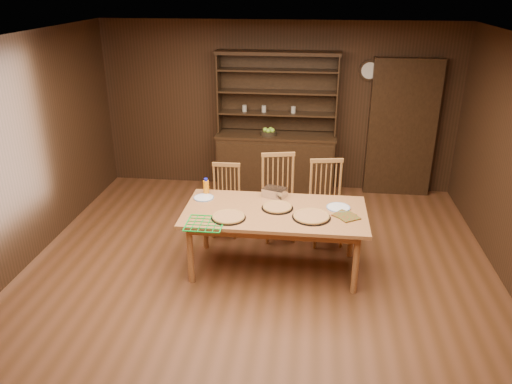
# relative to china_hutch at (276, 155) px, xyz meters

# --- Properties ---
(floor) EXTENTS (6.00, 6.00, 0.00)m
(floor) POSITION_rel_china_hutch_xyz_m (0.00, -2.75, -0.60)
(floor) COLOR brown
(floor) RESTS_ON ground
(room_shell) EXTENTS (6.00, 6.00, 6.00)m
(room_shell) POSITION_rel_china_hutch_xyz_m (0.00, -2.75, 0.98)
(room_shell) COLOR beige
(room_shell) RESTS_ON floor
(china_hutch) EXTENTS (1.84, 0.52, 2.17)m
(china_hutch) POSITION_rel_china_hutch_xyz_m (0.00, 0.00, 0.00)
(china_hutch) COLOR #321F10
(china_hutch) RESTS_ON floor
(doorway) EXTENTS (1.00, 0.18, 2.10)m
(doorway) POSITION_rel_china_hutch_xyz_m (1.90, 0.15, 0.45)
(doorway) COLOR #321F10
(doorway) RESTS_ON floor
(wall_clock) EXTENTS (0.30, 0.05, 0.30)m
(wall_clock) POSITION_rel_china_hutch_xyz_m (1.35, 0.20, 1.30)
(wall_clock) COLOR #321F10
(wall_clock) RESTS_ON room_shell
(dining_table) EXTENTS (2.04, 1.02, 0.75)m
(dining_table) POSITION_rel_china_hutch_xyz_m (0.18, -2.36, 0.08)
(dining_table) COLOR #B7713F
(dining_table) RESTS_ON floor
(chair_left) EXTENTS (0.39, 0.37, 0.95)m
(chair_left) POSITION_rel_china_hutch_xyz_m (-0.54, -1.49, -0.10)
(chair_left) COLOR #C18A42
(chair_left) RESTS_ON floor
(chair_center) EXTENTS (0.54, 0.52, 1.11)m
(chair_center) POSITION_rel_china_hutch_xyz_m (0.16, -1.50, -0.00)
(chair_center) COLOR #C18A42
(chair_center) RESTS_ON floor
(chair_right) EXTENTS (0.51, 0.49, 1.08)m
(chair_right) POSITION_rel_china_hutch_xyz_m (0.77, -1.56, -0.02)
(chair_right) COLOR #C18A42
(chair_right) RESTS_ON floor
(pizza_left) EXTENTS (0.38, 0.38, 0.04)m
(pizza_left) POSITION_rel_china_hutch_xyz_m (-0.31, -2.62, 0.17)
(pizza_left) COLOR black
(pizza_left) RESTS_ON dining_table
(pizza_right) EXTENTS (0.42, 0.42, 0.04)m
(pizza_right) POSITION_rel_china_hutch_xyz_m (0.58, -2.50, 0.17)
(pizza_right) COLOR black
(pizza_right) RESTS_ON dining_table
(pizza_center) EXTENTS (0.36, 0.36, 0.04)m
(pizza_center) POSITION_rel_china_hutch_xyz_m (0.20, -2.30, 0.17)
(pizza_center) COLOR black
(pizza_center) RESTS_ON dining_table
(cooling_rack) EXTENTS (0.49, 0.49, 0.02)m
(cooling_rack) POSITION_rel_china_hutch_xyz_m (-0.54, -2.78, 0.16)
(cooling_rack) COLOR green
(cooling_rack) RESTS_ON dining_table
(plate_left) EXTENTS (0.24, 0.24, 0.02)m
(plate_left) POSITION_rel_china_hutch_xyz_m (-0.69, -2.12, 0.16)
(plate_left) COLOR white
(plate_left) RESTS_ON dining_table
(plate_right) EXTENTS (0.27, 0.27, 0.02)m
(plate_right) POSITION_rel_china_hutch_xyz_m (0.88, -2.22, 0.16)
(plate_right) COLOR white
(plate_right) RESTS_ON dining_table
(foil_dish) EXTENTS (0.31, 0.27, 0.11)m
(foil_dish) POSITION_rel_china_hutch_xyz_m (0.14, -1.97, 0.21)
(foil_dish) COLOR white
(foil_dish) RESTS_ON dining_table
(juice_bottle) EXTENTS (0.07, 0.07, 0.20)m
(juice_bottle) POSITION_rel_china_hutch_xyz_m (-0.69, -1.99, 0.25)
(juice_bottle) COLOR orange
(juice_bottle) RESTS_ON dining_table
(pot_holder_a) EXTENTS (0.29, 0.29, 0.02)m
(pot_holder_a) POSITION_rel_china_hutch_xyz_m (0.98, -2.45, 0.16)
(pot_holder_a) COLOR #9D1F11
(pot_holder_a) RESTS_ON dining_table
(pot_holder_b) EXTENTS (0.28, 0.28, 0.02)m
(pot_holder_b) POSITION_rel_china_hutch_xyz_m (0.94, -2.41, 0.16)
(pot_holder_b) COLOR #9D1F11
(pot_holder_b) RESTS_ON dining_table
(fruit_bowl) EXTENTS (0.26, 0.26, 0.12)m
(fruit_bowl) POSITION_rel_china_hutch_xyz_m (-0.11, -0.07, 0.39)
(fruit_bowl) COLOR black
(fruit_bowl) RESTS_ON china_hutch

